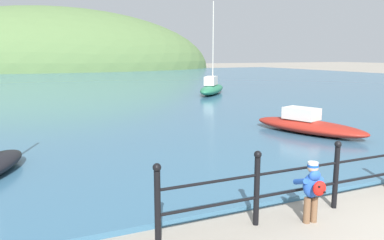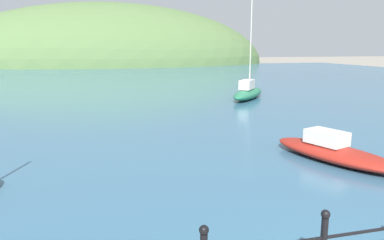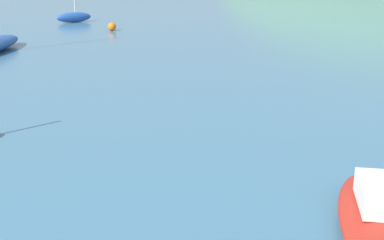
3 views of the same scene
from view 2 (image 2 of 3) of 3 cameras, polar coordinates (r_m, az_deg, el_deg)
water at (r=34.67m, az=-9.65°, el=5.74°), size 80.00×60.00×0.10m
far_hillside at (r=70.03m, az=-12.43°, el=8.29°), size 57.31×31.52×21.56m
boat_far_right at (r=11.24m, az=20.77°, el=-4.51°), size 2.49×4.13×0.81m
boat_red_dinghy at (r=23.11m, az=8.54°, el=4.21°), size 3.90×4.51×5.92m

